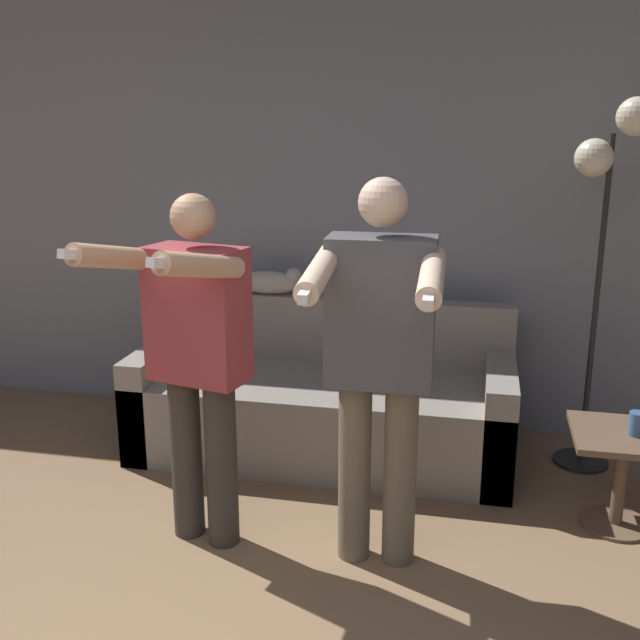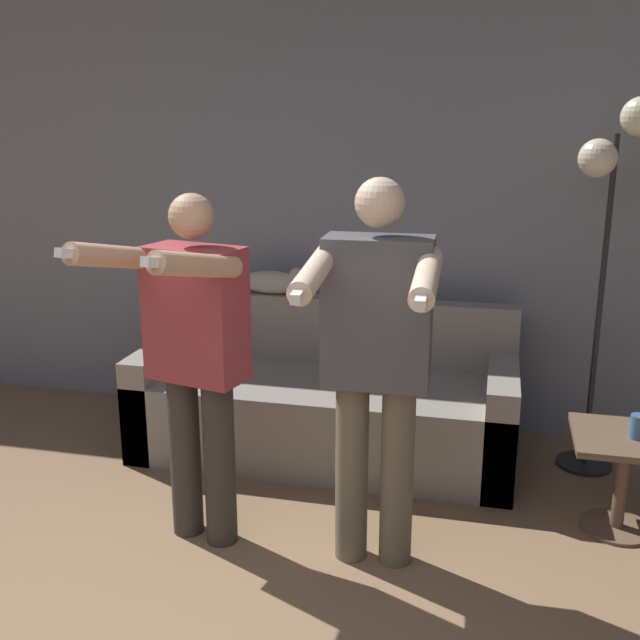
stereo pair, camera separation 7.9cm
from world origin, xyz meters
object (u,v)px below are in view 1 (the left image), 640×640
object	(u,v)px
person_right	(379,353)
person_left	(196,351)
floor_lamp	(609,189)
cup	(637,424)
cat	(269,282)
side_table	(622,459)
couch	(324,405)

from	to	relation	value
person_right	person_left	bearing A→B (deg)	178.32
floor_lamp	cup	bearing A→B (deg)	-80.24
person_left	cat	world-z (taller)	person_left
person_left	side_table	distance (m)	2.01
cup	side_table	bearing A→B (deg)	160.45
floor_lamp	cup	distance (m)	1.20
person_left	side_table	xyz separation A→B (m)	(1.86, 0.52, -0.56)
person_right	floor_lamp	distance (m)	1.65
couch	side_table	world-z (taller)	couch
person_right	side_table	world-z (taller)	person_right
couch	person_left	size ratio (longest dim) A/B	1.34
floor_lamp	couch	bearing A→B (deg)	-174.40
side_table	cup	world-z (taller)	cup
cat	floor_lamp	xyz separation A→B (m)	(1.85, -0.17, 0.60)
couch	floor_lamp	world-z (taller)	floor_lamp
person_left	cup	distance (m)	2.01
person_right	side_table	bearing A→B (deg)	24.23
couch	person_right	bearing A→B (deg)	-66.74
cup	person_left	bearing A→B (deg)	-165.05
side_table	person_right	bearing A→B (deg)	-154.04
cat	floor_lamp	bearing A→B (deg)	-5.34
floor_lamp	cup	size ratio (longest dim) A/B	18.07
person_left	couch	bearing A→B (deg)	84.91
side_table	floor_lamp	bearing A→B (deg)	96.41
person_right	cup	distance (m)	1.30
person_left	person_right	xyz separation A→B (m)	(0.79, 0.00, 0.04)
person_right	couch	bearing A→B (deg)	111.54
cat	cup	xyz separation A→B (m)	(1.96, -0.85, -0.39)
floor_lamp	side_table	distance (m)	1.35
couch	floor_lamp	bearing A→B (deg)	5.60
person_right	cat	size ratio (longest dim) A/B	3.19
cup	floor_lamp	bearing A→B (deg)	99.76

